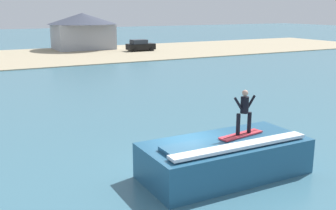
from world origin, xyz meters
The scene contains 7 objects.
ground_plane centered at (0.00, 0.00, 0.00)m, with size 260.00×260.00×0.00m, color #3D6C7E.
wave_crest centered at (1.10, -1.25, 0.75)m, with size 6.58×3.02×1.59m.
surfboard centered at (1.75, -1.37, 1.62)m, with size 2.10×0.78×0.06m.
surfer centered at (1.87, -1.37, 2.64)m, with size 1.04×0.32×1.77m.
shoreline_bank centered at (0.00, 43.80, 0.05)m, with size 120.00×22.86×0.11m.
car_far_shore centered at (17.61, 43.94, 0.95)m, with size 4.29×2.29×1.86m.
house_gabled_white centered at (10.75, 51.35, 3.39)m, with size 11.15×11.15×5.85m.
Camera 1 is at (-7.85, -13.33, 6.46)m, focal length 42.76 mm.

